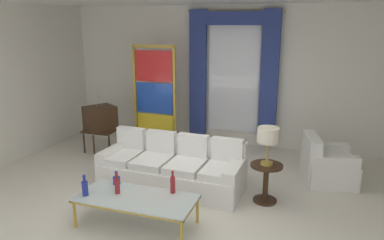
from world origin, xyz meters
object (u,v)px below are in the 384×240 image
at_px(coffee_table, 136,199).
at_px(bottle_amber_squat, 85,187).
at_px(couch_white_long, 173,168).
at_px(table_lamp_brass, 268,137).
at_px(round_side_table, 266,180).
at_px(vintage_tv, 100,119).
at_px(bottle_blue_decanter, 117,185).
at_px(peacock_figurine, 172,146).
at_px(bottle_crystal_tall, 173,184).
at_px(stained_glass_divider, 155,100).
at_px(bottle_ruby_flask, 116,180).
at_px(armchair_white, 325,166).

distance_m(coffee_table, bottle_amber_squat, 0.70).
bearing_deg(couch_white_long, table_lamp_brass, -3.48).
height_order(bottle_amber_squat, round_side_table, bottle_amber_squat).
bearing_deg(vintage_tv, table_lamp_brass, -16.77).
relative_size(bottle_blue_decanter, peacock_figurine, 0.50).
xyz_separation_m(bottle_amber_squat, round_side_table, (2.19, 1.40, -0.17)).
bearing_deg(bottle_blue_decanter, coffee_table, -3.81).
xyz_separation_m(couch_white_long, table_lamp_brass, (1.53, -0.09, 0.72)).
distance_m(bottle_crystal_tall, bottle_amber_squat, 1.16).
distance_m(bottle_amber_squat, peacock_figurine, 2.79).
bearing_deg(table_lamp_brass, stained_glass_divider, 146.30).
bearing_deg(bottle_amber_squat, bottle_ruby_flask, 64.35).
xyz_separation_m(coffee_table, peacock_figurine, (-0.54, 2.60, -0.16)).
height_order(coffee_table, table_lamp_brass, table_lamp_brass).
relative_size(armchair_white, stained_glass_divider, 0.44).
relative_size(bottle_amber_squat, vintage_tv, 0.22).
relative_size(coffee_table, table_lamp_brass, 2.76).
bearing_deg(bottle_crystal_tall, vintage_tv, 139.80).
xyz_separation_m(couch_white_long, bottle_crystal_tall, (0.41, -1.05, 0.23)).
relative_size(bottle_crystal_tall, stained_glass_divider, 0.15).
xyz_separation_m(vintage_tv, round_side_table, (3.50, -1.05, -0.37)).
relative_size(peacock_figurine, round_side_table, 1.01).
xyz_separation_m(peacock_figurine, round_side_table, (2.07, -1.36, 0.14)).
relative_size(couch_white_long, peacock_figurine, 3.95).
height_order(couch_white_long, round_side_table, couch_white_long).
distance_m(coffee_table, armchair_white, 3.30).
height_order(round_side_table, table_lamp_brass, table_lamp_brass).
bearing_deg(peacock_figurine, stained_glass_divider, 145.16).
xyz_separation_m(bottle_amber_squat, vintage_tv, (-1.31, 2.46, 0.20)).
bearing_deg(bottle_blue_decanter, couch_white_long, 77.65).
relative_size(couch_white_long, table_lamp_brass, 4.16).
distance_m(stained_glass_divider, peacock_figurine, 1.05).
bearing_deg(bottle_blue_decanter, round_side_table, 33.79).
bearing_deg(bottle_ruby_flask, vintage_tv, 127.16).
distance_m(couch_white_long, vintage_tv, 2.23).
height_order(armchair_white, stained_glass_divider, stained_glass_divider).
relative_size(coffee_table, round_side_table, 2.65).
bearing_deg(coffee_table, bottle_blue_decanter, 176.19).
height_order(bottle_blue_decanter, bottle_crystal_tall, bottle_crystal_tall).
bearing_deg(armchair_white, table_lamp_brass, -129.30).
distance_m(coffee_table, bottle_blue_decanter, 0.32).
bearing_deg(table_lamp_brass, bottle_amber_squat, -147.31).
xyz_separation_m(bottle_amber_squat, table_lamp_brass, (2.19, 1.40, 0.50)).
relative_size(bottle_amber_squat, table_lamp_brass, 0.52).
bearing_deg(bottle_amber_squat, coffee_table, 14.54).
bearing_deg(table_lamp_brass, bottle_crystal_tall, -139.27).
bearing_deg(stained_glass_divider, couch_white_long, -57.06).
height_order(couch_white_long, table_lamp_brass, table_lamp_brass).
bearing_deg(armchair_white, vintage_tv, 179.97).
height_order(couch_white_long, bottle_blue_decanter, couch_white_long).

